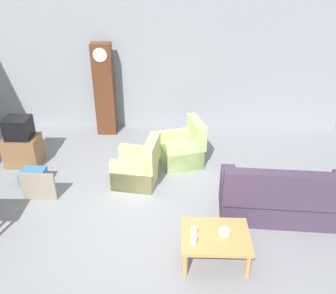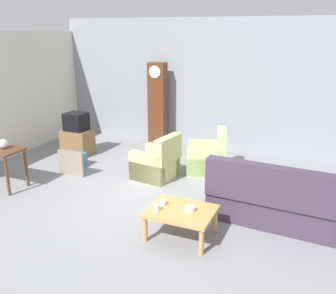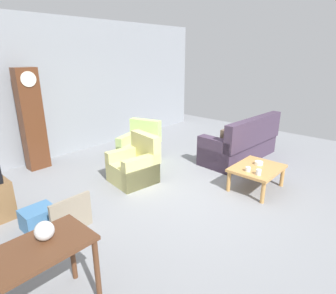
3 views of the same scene
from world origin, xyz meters
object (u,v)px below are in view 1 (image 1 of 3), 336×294
coffee_table_wood (215,238)px  armchair_olive_near (138,168)px  tv_stand_cabinet (23,151)px  grandfather_clock (104,90)px  armchair_olive_far (183,149)px  cup_white_porcelain (194,231)px  cup_blue_rimmed (194,240)px  storage_box_blue (34,177)px  bowl_white_stacked (225,232)px  tv_crt (18,128)px  framed_picture_leaning (38,187)px  couch_floral (286,200)px

coffee_table_wood → armchair_olive_near: bearing=123.9°
coffee_table_wood → tv_stand_cabinet: (-3.69, 2.52, -0.07)m
armchair_olive_near → grandfather_clock: (-0.96, 2.10, 0.77)m
grandfather_clock → armchair_olive_far: bearing=-36.5°
cup_white_porcelain → cup_blue_rimmed: (-0.01, -0.20, 0.01)m
grandfather_clock → cup_blue_rimmed: (1.93, -4.17, -0.59)m
armchair_olive_far → cup_blue_rimmed: 2.84m
armchair_olive_far → grandfather_clock: size_ratio=0.46×
cup_blue_rimmed → grandfather_clock: bearing=114.8°
storage_box_blue → bowl_white_stacked: bearing=-27.4°
bowl_white_stacked → armchair_olive_far: bearing=102.0°
armchair_olive_near → tv_crt: (-2.41, 0.61, 0.51)m
armchair_olive_far → tv_stand_cabinet: 3.26m
tv_crt → grandfather_clock: bearing=45.8°
armchair_olive_far → framed_picture_leaning: size_ratio=1.62×
couch_floral → cup_white_porcelain: (-1.52, -0.93, 0.12)m
cup_white_porcelain → bowl_white_stacked: bearing=-0.5°
tv_stand_cabinet → tv_crt: tv_crt is taller
armchair_olive_near → tv_stand_cabinet: 2.48m
cup_white_porcelain → couch_floral: bearing=31.3°
armchair_olive_near → tv_stand_cabinet: armchair_olive_near is taller
coffee_table_wood → cup_blue_rimmed: size_ratio=9.93×
tv_stand_cabinet → couch_floral: bearing=-17.6°
couch_floral → framed_picture_leaning: size_ratio=3.58×
framed_picture_leaning → storage_box_blue: size_ratio=1.37×
couch_floral → armchair_olive_far: 2.38m
storage_box_blue → bowl_white_stacked: bowl_white_stacked is taller
armchair_olive_near → storage_box_blue: armchair_olive_near is taller
framed_picture_leaning → cup_blue_rimmed: same height
grandfather_clock → storage_box_blue: (-1.01, -2.23, -0.92)m
storage_box_blue → couch_floral: bearing=-10.4°
couch_floral → cup_white_porcelain: 1.78m
tv_stand_cabinet → cup_blue_rimmed: 4.32m
grandfather_clock → tv_crt: bearing=-134.2°
tv_crt → bowl_white_stacked: 4.57m
armchair_olive_near → coffee_table_wood: (1.28, -1.91, 0.06)m
armchair_olive_far → coffee_table_wood: (0.44, -2.67, 0.06)m
couch_floral → cup_blue_rimmed: bearing=-143.7°
grandfather_clock → framed_picture_leaning: 2.90m
armchair_olive_far → cup_blue_rimmed: size_ratio=10.08×
armchair_olive_far → cup_white_porcelain: bearing=-87.1°
coffee_table_wood → storage_box_blue: 3.71m
couch_floral → armchair_olive_far: size_ratio=2.21×
couch_floral → storage_box_blue: 4.55m
armchair_olive_far → framed_picture_leaning: bearing=-152.0°
armchair_olive_far → cup_blue_rimmed: (0.12, -2.83, 0.17)m
grandfather_clock → tv_crt: size_ratio=4.45×
couch_floral → coffee_table_wood: 1.55m
armchair_olive_far → coffee_table_wood: size_ratio=1.01×
grandfather_clock → tv_crt: grandfather_clock is taller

